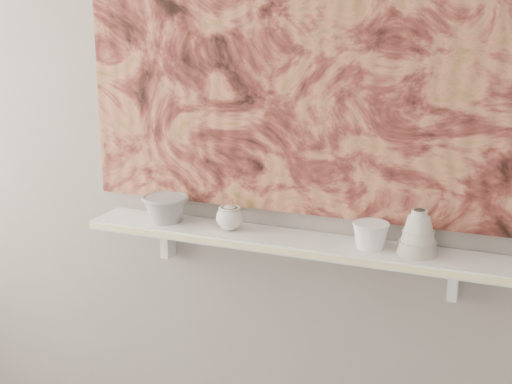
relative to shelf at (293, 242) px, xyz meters
The scene contains 11 objects.
wall_back 0.45m from the shelf, 90.00° to the left, with size 3.60×3.60×0.00m, color gray.
shelf is the anchor object (origin of this frame).
shelf_stripe 0.09m from the shelf, 90.00° to the right, with size 1.40×0.01×0.02m, color #EFE79F.
bracket_left 0.50m from the shelf, behind, with size 0.03×0.06×0.12m, color white.
bracket_right 0.50m from the shelf, ahead, with size 0.03×0.06×0.12m, color white.
painting 0.63m from the shelf, 90.00° to the left, with size 1.50×0.03×1.10m, color brown.
house_motif 0.55m from the shelf, ahead, with size 0.09×0.00×0.08m, color black.
bowl_grey 0.46m from the shelf, behind, with size 0.16×0.16×0.09m, color #999996, non-canonical shape.
cup_cream 0.23m from the shelf, behind, with size 0.09×0.09×0.08m, color white, non-canonical shape.
bell_vessel 0.39m from the shelf, ahead, with size 0.12×0.12×0.14m, color beige, non-canonical shape.
bowl_white 0.25m from the shelf, ahead, with size 0.11×0.11×0.08m, color silver, non-canonical shape.
Camera 1 is at (0.70, -0.50, 1.65)m, focal length 50.00 mm.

